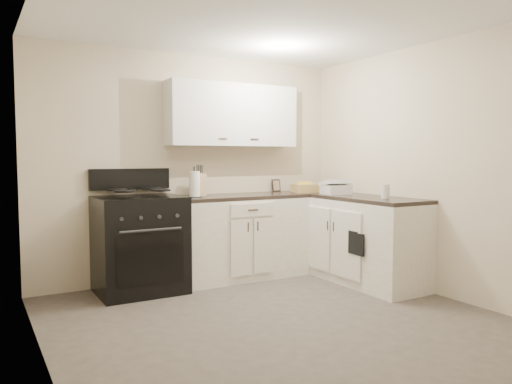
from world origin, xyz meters
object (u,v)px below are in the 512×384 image
knife_block (200,185)px  paper_towel (194,184)px  countertop_grill (336,189)px  wicker_basket (305,188)px  stove (139,247)px

knife_block → paper_towel: bearing=-147.1°
paper_towel → countertop_grill: (1.59, -0.39, -0.09)m
paper_towel → countertop_grill: bearing=-13.8°
paper_towel → knife_block: bearing=51.0°
wicker_basket → countertop_grill: bearing=-68.9°
paper_towel → wicker_basket: paper_towel is taller
wicker_basket → countertop_grill: size_ratio=1.06×
knife_block → wicker_basket: knife_block is taller
stove → paper_towel: 0.86m
wicker_basket → countertop_grill: 0.42m
stove → countertop_grill: (2.19, -0.41, 0.53)m
paper_towel → wicker_basket: size_ratio=0.91×
wicker_basket → knife_block: bearing=173.1°
knife_block → countertop_grill: bearing=-38.7°
knife_block → wicker_basket: bearing=-25.1°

